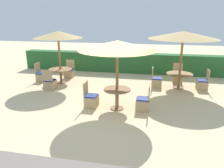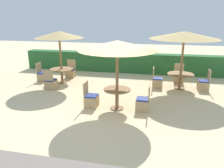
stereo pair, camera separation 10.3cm
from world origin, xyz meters
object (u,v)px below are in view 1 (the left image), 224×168
(patio_chair_back_right_east, at_px, (202,84))
(patio_chair_center_west, at_px, (91,100))
(patio_chair_back_left_north, at_px, (69,73))
(patio_chair_back_left_south, at_px, (50,84))
(round_table_back_right, at_px, (179,76))
(round_table_center, at_px, (117,94))
(patio_chair_back_right_north, at_px, (177,77))
(patio_chair_back_left_west, at_px, (42,76))
(round_table_back_left, at_px, (61,72))
(parasol_back_left, at_px, (58,35))
(patio_chair_back_right_west, at_px, (156,82))
(parasol_back_right, at_px, (183,35))
(parasol_center, at_px, (117,46))
(patio_chair_center_east, at_px, (143,103))

(patio_chair_back_right_east, xyz_separation_m, patio_chair_center_west, (-4.35, -2.85, 0.00))
(patio_chair_back_left_north, relative_size, patio_chair_center_west, 1.00)
(patio_chair_back_left_south, bearing_deg, patio_chair_back_right_east, 10.94)
(round_table_back_right, distance_m, round_table_center, 3.70)
(patio_chair_back_right_north, height_order, patio_chair_back_left_west, same)
(round_table_back_left, bearing_deg, patio_chair_center_west, -48.41)
(patio_chair_back_right_east, bearing_deg, patio_chair_back_left_north, 83.21)
(parasol_back_left, bearing_deg, patio_chair_back_right_west, 2.57)
(parasol_back_right, xyz_separation_m, patio_chair_back_left_north, (-5.63, 0.79, -2.14))
(parasol_back_right, distance_m, parasol_center, 3.70)
(round_table_back_right, height_order, round_table_center, round_table_center)
(patio_chair_back_left_south, height_order, patio_chair_back_left_north, same)
(patio_chair_center_west, bearing_deg, parasol_center, 90.54)
(patio_chair_back_right_west, relative_size, patio_chair_center_east, 1.00)
(round_table_back_left, xyz_separation_m, patio_chair_back_left_south, (-0.06, -1.08, -0.30))
(patio_chair_back_left_south, height_order, patio_chair_center_west, same)
(round_table_back_right, height_order, round_table_back_left, same)
(parasol_center, relative_size, round_table_center, 2.81)
(round_table_back_left, bearing_deg, patio_chair_back_right_west, 2.57)
(round_table_back_left, height_order, patio_chair_back_left_west, patio_chair_back_left_west)
(patio_chair_back_right_north, distance_m, parasol_center, 4.95)
(parasol_back_right, relative_size, patio_chair_back_left_north, 3.21)
(patio_chair_back_right_east, xyz_separation_m, parasol_center, (-3.39, -2.84, 1.98))
(patio_chair_center_west, bearing_deg, patio_chair_back_right_west, 140.75)
(parasol_back_right, height_order, patio_chair_back_right_east, parasol_back_right)
(parasol_back_left, distance_m, round_table_center, 4.57)
(patio_chair_back_right_west, xyz_separation_m, parasol_center, (-1.36, -2.83, 1.98))
(round_table_back_left, height_order, round_table_center, round_table_center)
(round_table_center, distance_m, patio_chair_center_west, 1.00)
(patio_chair_back_right_east, xyz_separation_m, round_table_back_left, (-6.68, -0.23, 0.30))
(parasol_back_right, xyz_separation_m, round_table_center, (-2.37, -2.84, -1.84))
(parasol_back_right, bearing_deg, patio_chair_back_left_north, 171.97)
(parasol_back_right, distance_m, patio_chair_center_west, 4.88)
(parasol_back_right, distance_m, parasol_back_left, 5.66)
(patio_chair_back_right_west, height_order, patio_chair_back_left_west, same)
(parasol_back_right, height_order, patio_chair_back_left_west, parasol_back_right)
(parasol_back_left, bearing_deg, patio_chair_center_east, -31.39)
(patio_chair_back_right_east, relative_size, parasol_center, 0.35)
(patio_chair_back_right_east, distance_m, patio_chair_center_west, 5.20)
(patio_chair_center_east, bearing_deg, parasol_back_left, 58.61)
(patio_chair_back_left_south, bearing_deg, patio_chair_back_left_north, 87.66)
(parasol_back_left, distance_m, patio_chair_center_west, 4.08)
(parasol_back_right, height_order, round_table_back_left, parasol_back_right)
(patio_chair_back_right_east, bearing_deg, patio_chair_back_left_west, 91.36)
(patio_chair_back_right_east, relative_size, patio_chair_center_west, 1.00)
(patio_chair_back_left_north, xyz_separation_m, patio_chair_center_east, (4.18, -3.59, 0.00))
(patio_chair_back_left_south, bearing_deg, parasol_center, -24.76)
(parasol_back_right, relative_size, patio_chair_back_right_east, 3.21)
(patio_chair_back_right_west, relative_size, patio_chair_back_left_west, 1.00)
(patio_chair_center_west, height_order, patio_chair_center_east, same)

